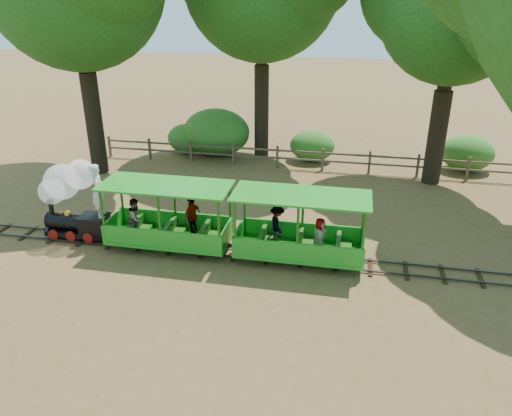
% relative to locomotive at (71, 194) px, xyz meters
% --- Properties ---
extents(ground, '(90.00, 90.00, 0.00)m').
position_rel_locomotive_xyz_m(ground, '(6.26, -0.07, -1.54)').
color(ground, brown).
rests_on(ground, ground).
extents(track, '(22.00, 1.00, 0.10)m').
position_rel_locomotive_xyz_m(track, '(6.26, -0.07, -1.47)').
color(track, '#3F3D3A').
rests_on(track, ground).
extents(locomotive, '(2.49, 1.10, 2.69)m').
position_rel_locomotive_xyz_m(locomotive, '(0.00, 0.00, 0.00)').
color(locomotive, black).
rests_on(locomotive, ground).
extents(carriage_front, '(3.89, 1.59, 2.02)m').
position_rel_locomotive_xyz_m(carriage_front, '(3.11, -0.07, -0.70)').
color(carriage_front, '#209620').
rests_on(carriage_front, track).
extents(carriage_rear, '(3.89, 1.59, 2.02)m').
position_rel_locomotive_xyz_m(carriage_rear, '(7.11, -0.02, -0.73)').
color(carriage_rear, '#209620').
rests_on(carriage_rear, track).
extents(fence, '(18.10, 0.10, 1.00)m').
position_rel_locomotive_xyz_m(fence, '(6.26, 7.93, -0.96)').
color(fence, brown).
rests_on(fence, ground).
extents(shrub_west, '(2.05, 1.58, 1.42)m').
position_rel_locomotive_xyz_m(shrub_west, '(0.73, 9.23, -0.83)').
color(shrub_west, '#2D6B1E').
rests_on(shrub_west, ground).
extents(shrub_mid_w, '(3.18, 2.44, 2.20)m').
position_rel_locomotive_xyz_m(shrub_mid_w, '(2.12, 9.23, -0.44)').
color(shrub_mid_w, '#2D6B1E').
rests_on(shrub_mid_w, ground).
extents(shrub_mid_e, '(2.05, 1.58, 1.42)m').
position_rel_locomotive_xyz_m(shrub_mid_e, '(6.67, 9.23, -0.83)').
color(shrub_mid_e, '#2D6B1E').
rests_on(shrub_mid_e, ground).
extents(shrub_east, '(2.26, 1.74, 1.56)m').
position_rel_locomotive_xyz_m(shrub_east, '(13.42, 9.23, -0.76)').
color(shrub_east, '#2D6B1E').
rests_on(shrub_east, ground).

